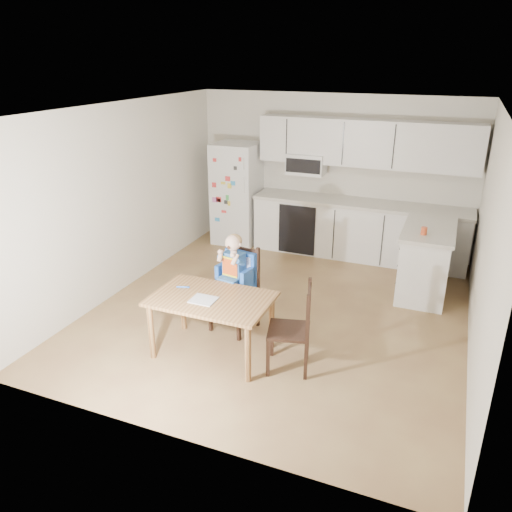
{
  "coord_description": "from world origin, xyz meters",
  "views": [
    {
      "loc": [
        1.85,
        -5.37,
        3.06
      ],
      "look_at": [
        -0.09,
        -0.6,
        0.96
      ],
      "focal_mm": 35.0,
      "sensor_mm": 36.0,
      "label": 1
    }
  ],
  "objects_px": {
    "red_cup": "(424,231)",
    "chair_side": "(298,323)",
    "chair_booster": "(236,272)",
    "dining_table": "(212,305)",
    "kitchen_island": "(425,260)",
    "refrigerator": "(237,194)"
  },
  "relations": [
    {
      "from": "refrigerator",
      "to": "chair_side",
      "type": "xyz_separation_m",
      "value": [
        2.14,
        -3.27,
        -0.31
      ]
    },
    {
      "from": "dining_table",
      "to": "chair_booster",
      "type": "xyz_separation_m",
      "value": [
        0.01,
        0.62,
        0.13
      ]
    },
    {
      "from": "kitchen_island",
      "to": "red_cup",
      "type": "distance_m",
      "value": 0.6
    },
    {
      "from": "kitchen_island",
      "to": "chair_side",
      "type": "height_order",
      "value": "chair_side"
    },
    {
      "from": "dining_table",
      "to": "refrigerator",
      "type": "bearing_deg",
      "value": 109.66
    },
    {
      "from": "chair_booster",
      "to": "dining_table",
      "type": "bearing_deg",
      "value": -80.2
    },
    {
      "from": "kitchen_island",
      "to": "dining_table",
      "type": "bearing_deg",
      "value": -129.14
    },
    {
      "from": "refrigerator",
      "to": "dining_table",
      "type": "xyz_separation_m",
      "value": [
        1.2,
        -3.35,
        -0.27
      ]
    },
    {
      "from": "chair_booster",
      "to": "chair_side",
      "type": "bearing_deg",
      "value": -19.67
    },
    {
      "from": "chair_booster",
      "to": "refrigerator",
      "type": "bearing_deg",
      "value": 124.47
    },
    {
      "from": "kitchen_island",
      "to": "dining_table",
      "type": "height_order",
      "value": "kitchen_island"
    },
    {
      "from": "dining_table",
      "to": "chair_side",
      "type": "distance_m",
      "value": 0.95
    },
    {
      "from": "chair_side",
      "to": "refrigerator",
      "type": "bearing_deg",
      "value": -161.07
    },
    {
      "from": "red_cup",
      "to": "chair_booster",
      "type": "xyz_separation_m",
      "value": [
        -1.93,
        -1.51,
        -0.27
      ]
    },
    {
      "from": "red_cup",
      "to": "refrigerator",
      "type": "bearing_deg",
      "value": 158.8
    },
    {
      "from": "red_cup",
      "to": "chair_side",
      "type": "distance_m",
      "value": 2.33
    },
    {
      "from": "refrigerator",
      "to": "chair_booster",
      "type": "xyz_separation_m",
      "value": [
        1.2,
        -2.73,
        -0.13
      ]
    },
    {
      "from": "dining_table",
      "to": "chair_side",
      "type": "bearing_deg",
      "value": 4.45
    },
    {
      "from": "chair_side",
      "to": "dining_table",
      "type": "bearing_deg",
      "value": -99.76
    },
    {
      "from": "refrigerator",
      "to": "chair_side",
      "type": "relative_size",
      "value": 1.79
    },
    {
      "from": "red_cup",
      "to": "chair_booster",
      "type": "relative_size",
      "value": 0.08
    },
    {
      "from": "kitchen_island",
      "to": "chair_side",
      "type": "xyz_separation_m",
      "value": [
        -1.05,
        -2.37,
        0.07
      ]
    }
  ]
}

